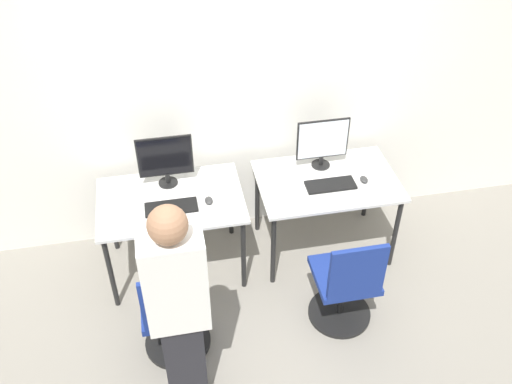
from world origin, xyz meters
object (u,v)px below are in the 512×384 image
monitor_left (165,159)px  person_left (178,306)px  mouse_left (209,200)px  keyboard_left (171,207)px  mouse_right (364,179)px  office_chair_right (346,287)px  office_chair_left (174,316)px  monitor_right (323,142)px  keyboard_right (330,185)px

monitor_left → person_left: person_left is taller
mouse_left → keyboard_left: bearing=-176.5°
mouse_right → office_chair_right: 0.90m
office_chair_left → person_left: person_left is taller
monitor_left → monitor_right: bearing=-0.1°
keyboard_left → mouse_right: size_ratio=4.36×
keyboard_right → person_left: bearing=-138.9°
mouse_left → person_left: bearing=-105.9°
mouse_left → mouse_right: 1.24m
monitor_left → mouse_right: size_ratio=4.79×
monitor_left → office_chair_right: (1.18, -1.01, -0.59)m
person_left → monitor_right: (1.28, 1.40, 0.06)m
mouse_right → mouse_left: bearing=-179.1°
keyboard_right → office_chair_right: (-0.07, -0.73, -0.37)m
person_left → office_chair_right: 1.38m
office_chair_right → person_left: bearing=-162.0°
office_chair_left → keyboard_right: 1.56m
keyboard_right → mouse_right: 0.28m
keyboard_left → mouse_left: mouse_left is taller
office_chair_right → monitor_left: bearing=139.4°
keyboard_right → monitor_left: bearing=167.3°
mouse_left → office_chair_right: bearing=-38.8°
office_chair_left → office_chair_right: bearing=1.2°
monitor_right → office_chair_right: (-0.07, -1.01, -0.59)m
keyboard_left → person_left: (-0.03, -1.09, 0.16)m
keyboard_left → mouse_left: (0.29, 0.02, 0.01)m
keyboard_left → office_chair_left: bearing=-95.6°
office_chair_left → monitor_right: bearing=38.0°
office_chair_left → mouse_right: size_ratio=10.04×
keyboard_left → keyboard_right: 1.25m
monitor_right → monitor_left: bearing=179.9°
monitor_left → keyboard_right: (1.25, -0.28, -0.22)m
mouse_right → office_chair_right: office_chair_right is taller
monitor_left → mouse_right: bearing=-10.1°
office_chair_left → keyboard_left: bearing=84.4°
mouse_left → office_chair_left: office_chair_left is taller
keyboard_left → mouse_left: 0.29m
keyboard_right → office_chair_right: bearing=-95.7°
monitor_right → keyboard_right: monitor_right is taller
keyboard_right → office_chair_right: 0.82m
office_chair_left → keyboard_right: size_ratio=2.30×
keyboard_left → monitor_right: monitor_right is taller
keyboard_right → monitor_right: bearing=90.0°
monitor_right → keyboard_right: bearing=-90.0°
mouse_left → mouse_right: bearing=0.9°
monitor_left → keyboard_right: 1.30m
person_left → keyboard_right: size_ratio=4.22×
monitor_left → keyboard_left: 0.38m
mouse_left → office_chair_left: 0.90m
keyboard_left → keyboard_right: size_ratio=1.00×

